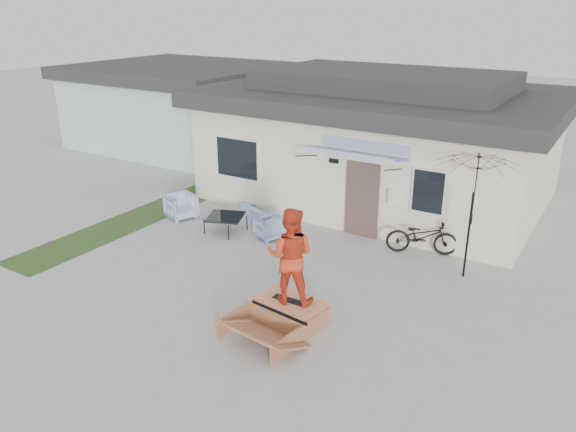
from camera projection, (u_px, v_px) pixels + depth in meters
The scene contains 13 objects.
ground at pixel (234, 292), 12.40m from camera, with size 90.00×90.00×0.00m, color #A7A7A5.
grass_strip at pixel (136, 219), 16.56m from camera, with size 1.40×8.00×0.01m, color #28441E.
house at pixel (382, 138), 18.01m from camera, with size 10.80×8.49×4.10m.
neighbor_house at pixel (181, 104), 24.87m from camera, with size 8.60×7.60×3.50m.
loveseat at pixel (257, 210), 16.54m from camera, with size 1.33×0.39×0.52m, color #4A64B6.
armchair_left at pixel (181, 205), 16.55m from camera, with size 0.79×0.74×0.81m, color #4A64B6.
armchair_right at pixel (269, 226), 15.15m from camera, with size 0.69×0.65×0.71m, color #4A64B6.
coffee_table at pixel (226, 224), 15.60m from camera, with size 0.96×0.96×0.47m, color black.
bicycle at pixel (422, 232), 14.12m from camera, with size 0.63×1.81×1.15m, color black.
patio_umbrella at pixel (472, 207), 12.49m from camera, with size 2.26×2.16×2.20m.
skate_ramp at pixel (289, 312), 11.18m from camera, with size 1.36×1.81×0.45m, color #945A3A, non-canonical shape.
skateboard at pixel (290, 300), 11.12m from camera, with size 0.77×0.19×0.05m, color black.
skater at pixel (290, 254), 10.76m from camera, with size 0.96×0.74×1.96m, color red.
Camera 1 is at (6.86, -8.63, 6.05)m, focal length 34.68 mm.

